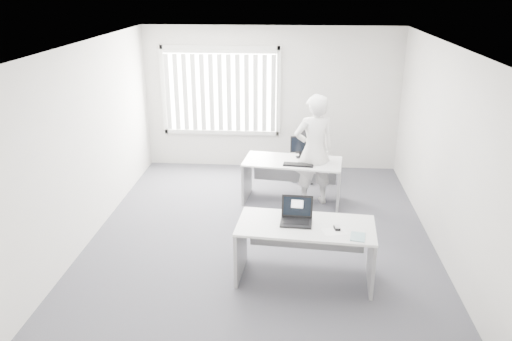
# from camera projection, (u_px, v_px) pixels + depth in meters

# --- Properties ---
(ground) EXTENTS (6.00, 6.00, 0.00)m
(ground) POSITION_uv_depth(u_px,v_px,m) (261.00, 235.00, 7.51)
(ground) COLOR #55555D
(ground) RESTS_ON ground
(wall_back) EXTENTS (5.00, 0.02, 2.80)m
(wall_back) POSITION_uv_depth(u_px,v_px,m) (271.00, 99.00, 9.80)
(wall_back) COLOR beige
(wall_back) RESTS_ON ground
(wall_front) EXTENTS (5.00, 0.02, 2.80)m
(wall_front) POSITION_uv_depth(u_px,v_px,m) (239.00, 256.00, 4.21)
(wall_front) COLOR beige
(wall_front) RESTS_ON ground
(wall_left) EXTENTS (0.02, 6.00, 2.80)m
(wall_left) POSITION_uv_depth(u_px,v_px,m) (89.00, 142.00, 7.18)
(wall_left) COLOR beige
(wall_left) RESTS_ON ground
(wall_right) EXTENTS (0.02, 6.00, 2.80)m
(wall_right) POSITION_uv_depth(u_px,v_px,m) (443.00, 150.00, 6.83)
(wall_right) COLOR beige
(wall_right) RESTS_ON ground
(ceiling) EXTENTS (5.00, 6.00, 0.02)m
(ceiling) POSITION_uv_depth(u_px,v_px,m) (262.00, 44.00, 6.51)
(ceiling) COLOR silver
(ceiling) RESTS_ON wall_back
(window) EXTENTS (2.32, 0.06, 1.76)m
(window) POSITION_uv_depth(u_px,v_px,m) (221.00, 91.00, 9.78)
(window) COLOR silver
(window) RESTS_ON wall_back
(blinds) EXTENTS (2.20, 0.10, 1.50)m
(blinds) POSITION_uv_depth(u_px,v_px,m) (220.00, 93.00, 9.74)
(blinds) COLOR silver
(blinds) RESTS_ON wall_back
(desk_near) EXTENTS (1.74, 0.92, 0.77)m
(desk_near) POSITION_uv_depth(u_px,v_px,m) (305.00, 240.00, 6.21)
(desk_near) COLOR silver
(desk_near) RESTS_ON ground
(desk_far) EXTENTS (1.71, 0.95, 0.74)m
(desk_far) POSITION_uv_depth(u_px,v_px,m) (292.00, 172.00, 8.46)
(desk_far) COLOR silver
(desk_far) RESTS_ON ground
(office_chair) EXTENTS (0.55, 0.55, 0.92)m
(office_chair) POSITION_uv_depth(u_px,v_px,m) (306.00, 164.00, 9.54)
(office_chair) COLOR black
(office_chair) RESTS_ON ground
(person) EXTENTS (0.80, 0.64, 1.90)m
(person) POSITION_uv_depth(u_px,v_px,m) (314.00, 150.00, 8.26)
(person) COLOR silver
(person) RESTS_ON ground
(laptop) EXTENTS (0.41, 0.37, 0.30)m
(laptop) POSITION_uv_depth(u_px,v_px,m) (296.00, 213.00, 6.10)
(laptop) COLOR black
(laptop) RESTS_ON desk_near
(paper_sheet) EXTENTS (0.32, 0.26, 0.00)m
(paper_sheet) POSITION_uv_depth(u_px,v_px,m) (334.00, 231.00, 5.97)
(paper_sheet) COLOR white
(paper_sheet) RESTS_ON desk_near
(mouse) EXTENTS (0.08, 0.12, 0.04)m
(mouse) POSITION_uv_depth(u_px,v_px,m) (337.00, 228.00, 6.01)
(mouse) COLOR silver
(mouse) RESTS_ON paper_sheet
(booklet) EXTENTS (0.20, 0.26, 0.01)m
(booklet) POSITION_uv_depth(u_px,v_px,m) (358.00, 237.00, 5.83)
(booklet) COLOR white
(booklet) RESTS_ON desk_near
(keyboard) EXTENTS (0.51, 0.22, 0.02)m
(keyboard) POSITION_uv_depth(u_px,v_px,m) (298.00, 165.00, 8.17)
(keyboard) COLOR black
(keyboard) RESTS_ON desk_far
(monitor) EXTENTS (0.39, 0.16, 0.38)m
(monitor) POSITION_uv_depth(u_px,v_px,m) (301.00, 147.00, 8.48)
(monitor) COLOR black
(monitor) RESTS_ON desk_far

